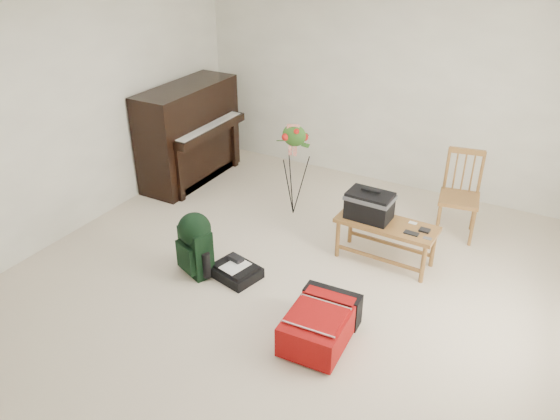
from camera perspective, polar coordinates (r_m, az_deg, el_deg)
The scene contains 11 objects.
floor at distance 5.22m, azimuth -0.35°, elevation -8.16°, with size 5.00×5.50×0.01m, color beige.
ceiling at distance 4.23m, azimuth -0.46°, elevation 20.10°, with size 5.00×5.50×0.01m, color white.
wall_back at distance 6.97m, azimuth 11.06°, elevation 12.50°, with size 5.00×0.04×2.50m, color white.
wall_left at distance 6.13m, azimuth -21.47°, elevation 8.81°, with size 0.04×5.50×2.50m, color white.
piano at distance 7.20m, azimuth -9.39°, elevation 7.70°, with size 0.71×1.50×1.25m.
bench at distance 5.46m, azimuth 9.87°, elevation -0.14°, with size 1.00×0.43×0.76m.
dining_chair at distance 6.15m, azimuth 18.32°, elevation 1.42°, with size 0.47×0.47×0.95m.
red_suitcase at distance 4.61m, azimuth 4.47°, elevation -11.47°, with size 0.51×0.73×0.31m.
black_duffel at distance 5.35m, azimuth -4.66°, elevation -6.33°, with size 0.51×0.45×0.19m.
green_backpack at distance 5.29m, azimuth -8.87°, elevation -3.26°, with size 0.38×0.36×0.66m.
flower_stand at distance 6.22m, azimuth 1.43°, elevation 4.16°, with size 0.44×0.44×1.13m.
Camera 1 is at (2.06, -3.64, 3.13)m, focal length 35.00 mm.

